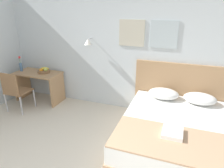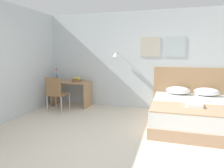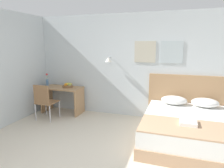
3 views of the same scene
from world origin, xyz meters
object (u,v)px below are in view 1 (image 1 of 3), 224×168
Objects in this scene: bed at (177,134)px; throw_blanket at (176,142)px; desk at (39,81)px; folded_towel_near_foot at (172,133)px; pillow_right at (200,99)px; flower_vase at (21,65)px; fruit_bowl at (44,71)px; pillow_left at (163,94)px; desk_chair at (15,89)px; headboard at (182,92)px.

bed is 1.17× the size of throw_blanket.
folded_towel_near_foot is at bearing -20.10° from desk.
flower_vase reaches higher than pillow_right.
throw_blanket is (-0.33, -1.35, -0.09)m from pillow_right.
fruit_bowl reaches higher than bed.
bed is 0.90m from pillow_right.
desk_chair is at bearing -167.36° from pillow_left.
flower_vase is at bearing 169.38° from bed.
throw_blanket is at bearing -76.30° from pillow_left.
throw_blanket is 3.54m from desk.
bed is 7.36× the size of fruit_bowl.
fruit_bowl is at bearing 156.38° from throw_blanket.
pillow_left is 1.92× the size of folded_towel_near_foot.
throw_blanket is at bearing -19.02° from flower_vase.
desk is at bearing -179.52° from pillow_right.
desk_chair is 0.78m from flower_vase.
throw_blanket is at bearing -103.70° from pillow_right.
folded_towel_near_foot is 3.36m from desk_chair.
pillow_right is at bearing 0.00° from pillow_left.
pillow_left reaches higher than folded_towel_near_foot.
pillow_left is at bearing 12.64° from desk_chair.
bed is at bearing -10.62° from flower_vase.
throw_blanket is at bearing -90.00° from headboard.
pillow_left is 0.63× the size of desk_chair.
folded_towel_near_foot is at bearing -92.56° from headboard.
bed is 3.50× the size of pillow_right.
desk is 0.66m from desk_chair.
desk is at bearing -174.67° from headboard.
desk is at bearing 167.42° from bed.
headboard reaches higher than pillow_left.
pillow_left is 1.00× the size of pillow_right.
desk is at bearing 159.90° from folded_towel_near_foot.
pillow_right is 1.92× the size of folded_towel_near_foot.
desk_chair is (-3.06, -0.69, -0.08)m from pillow_left.
flower_vase reaches higher than folded_towel_near_foot.
headboard reaches higher than flower_vase.
throw_blanket is 4.68× the size of flower_vase.
headboard is 1.63m from throw_blanket.
flower_vase is at bearing 160.98° from throw_blanket.
headboard is 3.30m from desk.
desk_chair is at bearing -61.06° from flower_vase.
desk_chair reaches higher than bed.
fruit_bowl is (-3.13, 1.37, 0.25)m from throw_blanket.
pillow_left is 2.96m from desk.
fruit_bowl is (-3.13, 0.78, 0.51)m from bed.
headboard reaches higher than desk.
pillow_right is 1.39m from throw_blanket.
flower_vase is (-4.06, -0.06, 0.26)m from pillow_right.
fruit_bowl is (-3.07, 1.23, 0.20)m from folded_towel_near_foot.
fruit_bowl is at bearing 158.16° from folded_towel_near_foot.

